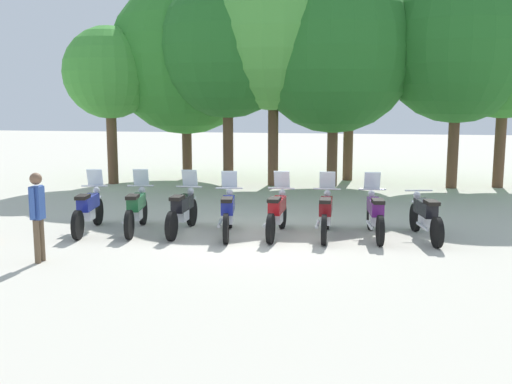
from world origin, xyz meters
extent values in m
plane|color=#BCB7A8|center=(0.00, 0.00, 0.00)|extent=(80.00, 80.00, 0.00)
cylinder|color=black|center=(-3.86, 0.52, 0.32)|extent=(0.19, 0.65, 0.64)
cylinder|color=black|center=(-3.63, -1.01, 0.32)|extent=(0.19, 0.65, 0.64)
cube|color=silver|center=(-3.86, 0.52, 0.66)|extent=(0.17, 0.37, 0.04)
cube|color=navy|center=(-3.75, -0.20, 0.67)|extent=(0.40, 0.98, 0.30)
cube|color=silver|center=(-3.75, -0.25, 0.40)|extent=(0.28, 0.43, 0.24)
cube|color=black|center=(-3.69, -0.59, 0.86)|extent=(0.30, 0.47, 0.08)
cylinder|color=silver|center=(-3.85, 0.43, 0.64)|extent=(0.08, 0.23, 0.64)
cylinder|color=silver|center=(-3.83, 0.34, 0.97)|extent=(0.62, 0.13, 0.04)
sphere|color=silver|center=(-3.85, 0.47, 0.85)|extent=(0.18, 0.18, 0.16)
cylinder|color=silver|center=(-3.86, -0.57, 0.34)|extent=(0.17, 0.70, 0.07)
cube|color=silver|center=(-3.84, 0.40, 1.17)|extent=(0.38, 0.18, 0.39)
cylinder|color=black|center=(-2.80, 0.73, 0.32)|extent=(0.20, 0.65, 0.64)
cylinder|color=black|center=(-2.55, -0.80, 0.32)|extent=(0.20, 0.65, 0.64)
cube|color=silver|center=(-2.80, 0.73, 0.66)|extent=(0.18, 0.37, 0.04)
cube|color=#1E6033|center=(-2.68, 0.02, 0.67)|extent=(0.41, 0.98, 0.30)
cube|color=silver|center=(-2.68, -0.03, 0.40)|extent=(0.28, 0.43, 0.24)
cube|color=black|center=(-2.62, -0.38, 0.86)|extent=(0.31, 0.47, 0.08)
cylinder|color=silver|center=(-2.79, 0.64, 0.64)|extent=(0.09, 0.23, 0.64)
cylinder|color=silver|center=(-2.77, 0.55, 0.97)|extent=(0.62, 0.14, 0.04)
sphere|color=silver|center=(-2.79, 0.68, 0.85)|extent=(0.18, 0.18, 0.16)
cylinder|color=silver|center=(-2.79, -0.36, 0.34)|extent=(0.18, 0.70, 0.07)
cube|color=silver|center=(-2.78, 0.61, 1.17)|extent=(0.38, 0.19, 0.39)
cylinder|color=black|center=(-1.60, 0.78, 0.32)|extent=(0.11, 0.64, 0.64)
cylinder|color=black|center=(-1.61, -0.77, 0.32)|extent=(0.11, 0.64, 0.64)
cube|color=silver|center=(-1.60, 0.78, 0.66)|extent=(0.12, 0.36, 0.04)
cube|color=black|center=(-1.61, 0.05, 0.67)|extent=(0.27, 0.95, 0.30)
cube|color=silver|center=(-1.61, 0.00, 0.40)|extent=(0.22, 0.40, 0.24)
cube|color=black|center=(-1.61, -0.35, 0.86)|extent=(0.24, 0.44, 0.08)
cylinder|color=silver|center=(-1.60, 0.69, 0.64)|extent=(0.05, 0.23, 0.64)
cylinder|color=silver|center=(-1.60, 0.60, 0.97)|extent=(0.62, 0.04, 0.04)
sphere|color=silver|center=(-1.60, 0.73, 0.85)|extent=(0.16, 0.16, 0.16)
cylinder|color=silver|center=(-1.77, -0.30, 0.34)|extent=(0.08, 0.70, 0.07)
cube|color=silver|center=(-1.60, 0.66, 1.17)|extent=(0.36, 0.14, 0.39)
cylinder|color=black|center=(-0.66, 0.70, 0.32)|extent=(0.20, 0.65, 0.64)
cylinder|color=black|center=(-0.41, -0.83, 0.32)|extent=(0.20, 0.65, 0.64)
cube|color=silver|center=(-0.66, 0.70, 0.66)|extent=(0.17, 0.37, 0.04)
cube|color=navy|center=(-0.54, -0.01, 0.67)|extent=(0.40, 0.98, 0.30)
cube|color=silver|center=(-0.54, -0.06, 0.40)|extent=(0.28, 0.43, 0.24)
cube|color=black|center=(-0.48, -0.41, 0.86)|extent=(0.31, 0.47, 0.08)
cylinder|color=silver|center=(-0.64, 0.61, 0.64)|extent=(0.08, 0.23, 0.64)
cylinder|color=silver|center=(-0.63, 0.52, 0.97)|extent=(0.62, 0.13, 0.04)
sphere|color=silver|center=(-0.65, 0.65, 0.85)|extent=(0.18, 0.18, 0.16)
cylinder|color=silver|center=(-0.65, -0.39, 0.34)|extent=(0.18, 0.70, 0.07)
cube|color=silver|center=(-0.64, 0.58, 1.17)|extent=(0.38, 0.19, 0.39)
cylinder|color=black|center=(0.57, 0.88, 0.32)|extent=(0.12, 0.64, 0.64)
cylinder|color=black|center=(0.51, -0.67, 0.32)|extent=(0.12, 0.64, 0.64)
cube|color=silver|center=(0.57, 0.88, 0.66)|extent=(0.13, 0.36, 0.04)
cube|color=red|center=(0.54, 0.15, 0.67)|extent=(0.30, 0.96, 0.30)
cube|color=silver|center=(0.54, 0.10, 0.40)|extent=(0.24, 0.41, 0.24)
cube|color=black|center=(0.52, -0.25, 0.86)|extent=(0.26, 0.45, 0.08)
cylinder|color=silver|center=(0.56, 0.79, 0.64)|extent=(0.06, 0.23, 0.64)
cylinder|color=silver|center=(0.56, 0.70, 0.97)|extent=(0.62, 0.06, 0.04)
sphere|color=silver|center=(0.56, 0.83, 0.85)|extent=(0.17, 0.17, 0.16)
cylinder|color=silver|center=(0.36, -0.19, 0.34)|extent=(0.10, 0.70, 0.07)
cube|color=silver|center=(0.56, 0.76, 1.17)|extent=(0.36, 0.15, 0.39)
cylinder|color=black|center=(1.60, 0.95, 0.32)|extent=(0.11, 0.64, 0.64)
cylinder|color=black|center=(1.61, -0.60, 0.32)|extent=(0.11, 0.64, 0.64)
cube|color=silver|center=(1.60, 0.95, 0.66)|extent=(0.12, 0.36, 0.04)
cube|color=maroon|center=(1.60, 0.22, 0.67)|extent=(0.27, 0.95, 0.30)
cube|color=silver|center=(1.61, 0.17, 0.40)|extent=(0.22, 0.40, 0.24)
cube|color=black|center=(1.61, -0.18, 0.86)|extent=(0.24, 0.44, 0.08)
cylinder|color=silver|center=(1.60, 0.86, 0.64)|extent=(0.05, 0.23, 0.64)
cylinder|color=silver|center=(1.60, 0.77, 0.97)|extent=(0.62, 0.04, 0.04)
sphere|color=silver|center=(1.60, 0.90, 0.85)|extent=(0.16, 0.16, 0.16)
cylinder|color=silver|center=(1.45, -0.13, 0.34)|extent=(0.08, 0.70, 0.07)
cube|color=silver|center=(1.60, 0.83, 1.17)|extent=(0.36, 0.14, 0.39)
cylinder|color=black|center=(2.59, 1.05, 0.32)|extent=(0.17, 0.65, 0.64)
cylinder|color=black|center=(2.76, -0.49, 0.32)|extent=(0.17, 0.65, 0.64)
cube|color=silver|center=(2.59, 1.05, 0.66)|extent=(0.16, 0.37, 0.04)
cube|color=#59196B|center=(2.67, 0.33, 0.67)|extent=(0.36, 0.97, 0.30)
cube|color=silver|center=(2.68, 0.28, 0.40)|extent=(0.26, 0.42, 0.24)
cube|color=black|center=(2.71, -0.07, 0.86)|extent=(0.29, 0.46, 0.08)
cylinder|color=silver|center=(2.60, 0.96, 0.64)|extent=(0.07, 0.23, 0.64)
cylinder|color=silver|center=(2.61, 0.87, 0.97)|extent=(0.62, 0.10, 0.04)
sphere|color=silver|center=(2.60, 1.00, 0.85)|extent=(0.18, 0.18, 0.16)
cylinder|color=silver|center=(2.55, -0.03, 0.34)|extent=(0.14, 0.70, 0.07)
cube|color=silver|center=(2.61, 0.93, 1.17)|extent=(0.37, 0.17, 0.39)
cylinder|color=black|center=(3.60, 1.06, 0.32)|extent=(0.22, 0.65, 0.64)
cylinder|color=black|center=(3.89, -0.46, 0.32)|extent=(0.22, 0.65, 0.64)
cube|color=silver|center=(3.60, 1.06, 0.66)|extent=(0.19, 0.38, 0.04)
cube|color=black|center=(3.74, 0.35, 0.67)|extent=(0.43, 0.98, 0.30)
cube|color=silver|center=(3.75, 0.30, 0.40)|extent=(0.29, 0.43, 0.24)
cube|color=black|center=(3.81, -0.04, 0.86)|extent=(0.32, 0.48, 0.08)
cylinder|color=silver|center=(3.62, 0.97, 0.64)|extent=(0.09, 0.23, 0.64)
cylinder|color=silver|center=(3.64, 0.88, 0.97)|extent=(0.62, 0.15, 0.04)
sphere|color=silver|center=(3.61, 1.01, 0.85)|extent=(0.19, 0.19, 0.16)
cylinder|color=silver|center=(3.64, -0.03, 0.34)|extent=(0.20, 0.70, 0.07)
cylinder|color=brown|center=(-3.51, -2.88, 0.41)|extent=(0.11, 0.11, 0.81)
cylinder|color=brown|center=(-3.51, -2.71, 0.41)|extent=(0.11, 0.11, 0.81)
cube|color=#33519E|center=(-3.51, -2.80, 1.12)|extent=(0.20, 0.22, 0.61)
cylinder|color=#33519E|center=(-3.51, -2.96, 1.13)|extent=(0.08, 0.08, 0.58)
cylinder|color=#33519E|center=(-3.51, -2.64, 1.13)|extent=(0.08, 0.08, 0.58)
sphere|color=brown|center=(-3.51, -2.80, 1.56)|extent=(0.22, 0.22, 0.22)
cylinder|color=brown|center=(-6.32, 7.28, 1.39)|extent=(0.36, 0.36, 2.79)
sphere|color=#3D8E33|center=(-6.32, 7.28, 3.91)|extent=(3.21, 3.21, 3.21)
cylinder|color=brown|center=(-4.06, 8.94, 1.26)|extent=(0.36, 0.36, 2.53)
sphere|color=#2D7A28|center=(-4.06, 8.94, 4.47)|extent=(5.56, 5.56, 5.56)
cylinder|color=brown|center=(-2.19, 7.66, 1.52)|extent=(0.36, 0.36, 3.05)
sphere|color=#236623|center=(-2.19, 7.66, 4.72)|extent=(4.77, 4.77, 4.77)
cylinder|color=brown|center=(-0.63, 7.81, 1.69)|extent=(0.36, 0.36, 3.37)
sphere|color=#4C9E3D|center=(-0.63, 7.81, 5.19)|extent=(5.20, 5.20, 5.20)
cylinder|color=brown|center=(1.41, 7.98, 1.33)|extent=(0.36, 0.36, 2.66)
sphere|color=#236623|center=(1.41, 7.98, 4.59)|extent=(5.50, 5.50, 5.50)
cylinder|color=brown|center=(1.93, 9.59, 1.74)|extent=(0.36, 0.36, 3.49)
sphere|color=#3D8E33|center=(1.93, 9.59, 4.82)|extent=(3.81, 3.81, 3.81)
cylinder|color=brown|center=(5.45, 8.19, 1.47)|extent=(0.36, 0.36, 2.95)
sphere|color=#236623|center=(5.45, 8.19, 4.73)|extent=(5.08, 5.08, 5.08)
cylinder|color=brown|center=(7.04, 8.59, 1.53)|extent=(0.36, 0.36, 3.06)
sphere|color=#2D7A28|center=(7.04, 8.59, 4.76)|extent=(4.85, 4.85, 4.85)
camera|label=1|loc=(2.23, -12.74, 3.00)|focal=41.89mm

